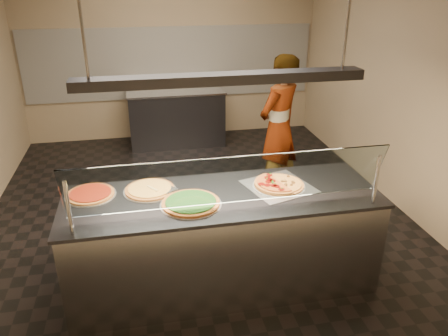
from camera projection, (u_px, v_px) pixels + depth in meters
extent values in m
cube|color=black|center=(199.00, 216.00, 5.34)|extent=(5.00, 6.00, 0.02)
cube|color=#947F5F|center=(171.00, 51.00, 7.42)|extent=(5.00, 0.02, 3.00)
cube|color=#947F5F|center=(285.00, 256.00, 2.03)|extent=(5.00, 0.02, 3.00)
cube|color=#947F5F|center=(405.00, 84.00, 5.17)|extent=(0.02, 6.00, 3.00)
cube|color=silver|center=(172.00, 63.00, 7.47)|extent=(4.90, 0.02, 1.20)
cube|color=#B7B7BC|center=(223.00, 241.00, 4.01)|extent=(2.72, 0.90, 0.90)
cube|color=#2E2E32|center=(222.00, 196.00, 3.82)|extent=(2.76, 0.94, 0.03)
cylinder|color=#B7B7BC|center=(69.00, 208.00, 3.14)|extent=(0.03, 0.03, 0.44)
cylinder|color=#B7B7BC|center=(376.00, 180.00, 3.58)|extent=(0.03, 0.03, 0.44)
cube|color=white|center=(231.00, 181.00, 3.38)|extent=(2.52, 0.18, 0.47)
cube|color=silver|center=(279.00, 186.00, 3.96)|extent=(0.67, 0.67, 0.01)
cylinder|color=silver|center=(279.00, 185.00, 3.96)|extent=(0.48, 0.48, 0.01)
cylinder|color=#510401|center=(269.00, 175.00, 4.06)|extent=(0.06, 0.06, 0.01)
cylinder|color=#510401|center=(267.00, 177.00, 4.01)|extent=(0.06, 0.06, 0.01)
cylinder|color=#510401|center=(270.00, 179.00, 3.97)|extent=(0.06, 0.06, 0.01)
cylinder|color=#510401|center=(272.00, 180.00, 3.95)|extent=(0.06, 0.06, 0.01)
cylinder|color=#510401|center=(268.00, 181.00, 3.93)|extent=(0.06, 0.06, 0.01)
cylinder|color=#510401|center=(261.00, 184.00, 3.89)|extent=(0.06, 0.06, 0.01)
cylinder|color=#510401|center=(267.00, 185.00, 3.87)|extent=(0.06, 0.06, 0.01)
cylinder|color=#510401|center=(274.00, 185.00, 3.86)|extent=(0.06, 0.06, 0.01)
cylinder|color=#510401|center=(276.00, 186.00, 3.85)|extent=(0.06, 0.06, 0.01)
cylinder|color=#510401|center=(281.00, 189.00, 3.79)|extent=(0.06, 0.06, 0.01)
cube|color=#19590F|center=(270.00, 173.00, 4.08)|extent=(0.01, 0.02, 0.01)
cube|color=#19590F|center=(267.00, 176.00, 4.03)|extent=(0.02, 0.02, 0.01)
cube|color=#19590F|center=(267.00, 178.00, 3.98)|extent=(0.02, 0.02, 0.01)
cube|color=#19590F|center=(272.00, 181.00, 3.94)|extent=(0.02, 0.02, 0.01)
cube|color=#19590F|center=(273.00, 181.00, 3.92)|extent=(0.02, 0.02, 0.01)
cube|color=#19590F|center=(273.00, 182.00, 3.90)|extent=(0.02, 0.02, 0.01)
cube|color=#19590F|center=(275.00, 183.00, 3.89)|extent=(0.02, 0.02, 0.01)
cube|color=#19590F|center=(282.00, 188.00, 3.80)|extent=(0.02, 0.02, 0.01)
sphere|color=#513014|center=(285.00, 190.00, 3.82)|extent=(0.03, 0.03, 0.03)
sphere|color=#513014|center=(286.00, 187.00, 3.86)|extent=(0.03, 0.03, 0.03)
sphere|color=#513014|center=(285.00, 185.00, 3.90)|extent=(0.03, 0.03, 0.03)
sphere|color=#513014|center=(285.00, 184.00, 3.92)|extent=(0.03, 0.03, 0.03)
sphere|color=#513014|center=(291.00, 185.00, 3.91)|extent=(0.03, 0.03, 0.03)
sphere|color=#513014|center=(293.00, 182.00, 3.95)|extent=(0.03, 0.03, 0.03)
sphere|color=#513014|center=(293.00, 182.00, 3.97)|extent=(0.03, 0.03, 0.03)
sphere|color=#513014|center=(285.00, 181.00, 3.98)|extent=(0.03, 0.03, 0.03)
sphere|color=#513014|center=(282.00, 181.00, 3.97)|extent=(0.03, 0.03, 0.03)
sphere|color=#513014|center=(288.00, 176.00, 4.07)|extent=(0.03, 0.03, 0.03)
cylinder|color=silver|center=(191.00, 204.00, 3.65)|extent=(0.52, 0.52, 0.01)
cylinder|color=#955324|center=(191.00, 203.00, 3.65)|extent=(0.49, 0.49, 0.02)
cylinder|color=#0B330C|center=(191.00, 201.00, 3.64)|extent=(0.43, 0.43, 0.01)
cylinder|color=silver|center=(150.00, 190.00, 3.89)|extent=(0.47, 0.47, 0.01)
cylinder|color=#955324|center=(150.00, 189.00, 3.88)|extent=(0.44, 0.44, 0.02)
cylinder|color=gold|center=(150.00, 188.00, 3.88)|extent=(0.38, 0.38, 0.01)
cylinder|color=silver|center=(91.00, 195.00, 3.81)|extent=(0.44, 0.44, 0.01)
cylinder|color=#955324|center=(90.00, 194.00, 3.80)|extent=(0.41, 0.41, 0.02)
cylinder|color=#660B04|center=(90.00, 192.00, 3.80)|extent=(0.36, 0.36, 0.01)
cube|color=#B7B7BC|center=(168.00, 189.00, 3.85)|extent=(0.17, 0.17, 0.00)
cylinder|color=tan|center=(153.00, 189.00, 3.86)|extent=(0.10, 0.13, 0.02)
cube|color=#2E2E32|center=(177.00, 118.00, 7.43)|extent=(1.56, 0.70, 0.90)
cube|color=#B7B7BC|center=(175.00, 91.00, 7.24)|extent=(1.60, 0.74, 0.03)
imported|color=#343339|center=(279.00, 127.00, 5.52)|extent=(0.80, 0.75, 1.84)
cube|color=#2E2E32|center=(222.00, 79.00, 3.39)|extent=(2.30, 0.18, 0.08)
cylinder|color=#B7B7BC|center=(79.00, 6.00, 2.99)|extent=(0.02, 0.02, 1.01)
cylinder|color=#B7B7BC|center=(350.00, 2.00, 3.35)|extent=(0.02, 0.02, 1.01)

